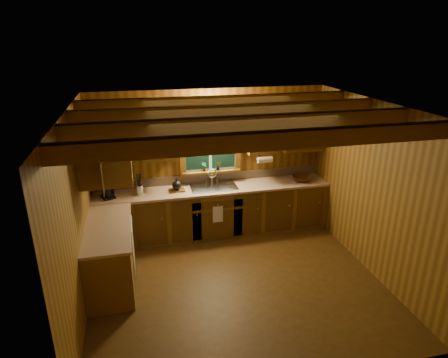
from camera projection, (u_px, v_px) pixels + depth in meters
room at (237, 202)px, 5.32m from camera, size 4.20×4.20×4.20m
ceiling_beams at (238, 117)px, 4.90m from camera, size 4.20×2.54×0.18m
base_cabinets at (190, 221)px, 6.69m from camera, size 4.20×2.22×0.86m
countertop at (190, 197)px, 6.54m from camera, size 4.20×2.24×0.04m
backsplash at (211, 178)px, 7.15m from camera, size 4.20×0.02×0.16m
dishwasher_panel at (133, 245)px, 5.93m from camera, size 0.02×0.60×0.80m
upper_cabinets at (182, 141)px, 6.30m from camera, size 4.19×1.77×0.78m
window at (210, 149)px, 6.94m from camera, size 1.12×0.08×1.00m
window_sill at (211, 172)px, 7.04m from camera, size 1.06×0.14×0.04m
wall_sconce at (211, 116)px, 6.60m from camera, size 0.45×0.21×0.17m
paper_towel_roll at (265, 160)px, 6.88m from camera, size 0.27×0.11×0.11m
dish_towel at (218, 214)px, 6.74m from camera, size 0.18×0.01×0.30m
sink at (214, 189)px, 6.93m from camera, size 0.82×0.48×0.43m
coffee_maker at (107, 188)px, 6.44m from camera, size 0.19×0.25×0.34m
utensil_crock at (139, 189)px, 6.59m from camera, size 0.13×0.13×0.37m
cutting_board at (177, 190)px, 6.75m from camera, size 0.28×0.20×0.02m
teakettle at (177, 185)px, 6.71m from camera, size 0.16×0.16×0.20m
wicker_basket at (302, 178)px, 7.20m from camera, size 0.45×0.45×0.09m
potted_plant_left at (204, 167)px, 6.96m from camera, size 0.09×0.06×0.17m
potted_plant_right at (218, 166)px, 7.01m from camera, size 0.11×0.10×0.17m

